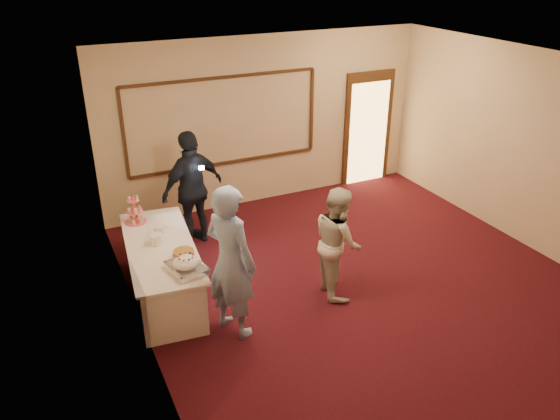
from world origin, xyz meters
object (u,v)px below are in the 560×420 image
at_px(cupcake_stand, 135,212).
at_px(plate_stack_b, 160,230).
at_px(plate_stack_a, 157,239).
at_px(man, 231,262).
at_px(tart, 184,253).
at_px(woman, 337,241).
at_px(guest, 193,189).
at_px(pavlova_tray, 186,264).
at_px(buffet_table, 163,270).

xyz_separation_m(cupcake_stand, plate_stack_b, (0.22, -0.54, -0.09)).
relative_size(plate_stack_a, man, 0.09).
bearing_deg(plate_stack_b, plate_stack_a, -114.97).
height_order(plate_stack_a, tart, plate_stack_a).
height_order(woman, guest, guest).
bearing_deg(man, tart, 0.83).
relative_size(plate_stack_a, tart, 0.55).
distance_m(pavlova_tray, guest, 2.12).
distance_m(tart, woman, 2.02).
xyz_separation_m(plate_stack_b, woman, (2.08, -1.18, -0.07)).
bearing_deg(pavlova_tray, plate_stack_a, 101.71).
xyz_separation_m(cupcake_stand, plate_stack_a, (0.12, -0.76, -0.09)).
height_order(man, woman, man).
xyz_separation_m(buffet_table, pavlova_tray, (0.14, -0.75, 0.47)).
relative_size(pavlova_tray, man, 0.29).
bearing_deg(man, pavlova_tray, 24.79).
height_order(cupcake_stand, guest, guest).
bearing_deg(tart, plate_stack_a, 119.08).
relative_size(buffet_table, guest, 1.24).
bearing_deg(guest, plate_stack_b, 33.47).
relative_size(buffet_table, man, 1.18).
bearing_deg(pavlova_tray, tart, 79.18).
xyz_separation_m(buffet_table, man, (0.58, -1.10, 0.59)).
relative_size(man, guest, 1.05).
distance_m(buffet_table, man, 1.38).
bearing_deg(buffet_table, woman, -22.86).
bearing_deg(guest, tart, 50.02).
distance_m(tart, man, 0.83).
bearing_deg(plate_stack_a, man, -62.21).
bearing_deg(man, guest, -32.51).
distance_m(plate_stack_a, plate_stack_b, 0.25).
bearing_deg(cupcake_stand, woman, -36.81).
bearing_deg(cupcake_stand, tart, -73.51).
bearing_deg(buffet_table, pavlova_tray, -79.44).
height_order(pavlova_tray, plate_stack_b, pavlova_tray).
xyz_separation_m(tart, man, (0.37, -0.73, 0.17)).
bearing_deg(guest, woman, 102.50).
height_order(cupcake_stand, plate_stack_b, cupcake_stand).
bearing_deg(tart, guest, 68.82).
height_order(pavlova_tray, plate_stack_a, pavlova_tray).
bearing_deg(woman, cupcake_stand, 64.82).
bearing_deg(buffet_table, man, -62.25).
distance_m(woman, guest, 2.54).
height_order(plate_stack_b, woman, woman).
distance_m(cupcake_stand, man, 2.05).
bearing_deg(woman, man, 108.67).
relative_size(pavlova_tray, cupcake_stand, 1.26).
distance_m(cupcake_stand, plate_stack_b, 0.59).
height_order(man, guest, man).
height_order(plate_stack_b, tart, plate_stack_b).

